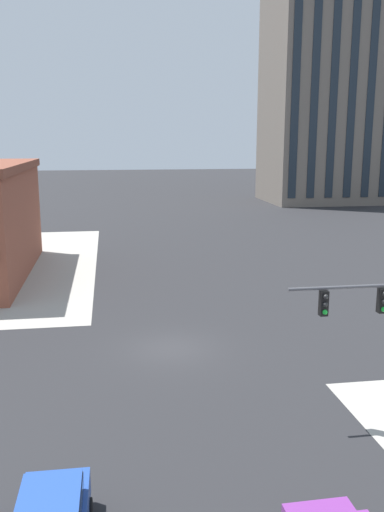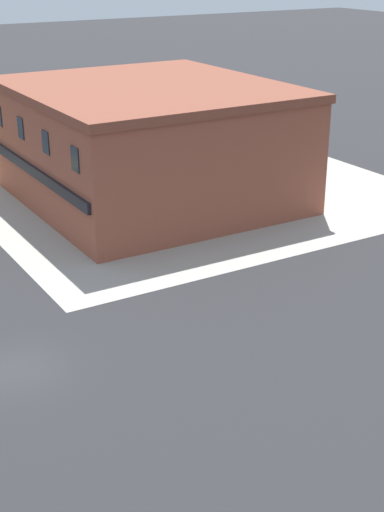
% 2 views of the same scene
% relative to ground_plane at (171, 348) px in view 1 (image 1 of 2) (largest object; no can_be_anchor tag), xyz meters
% --- Properties ---
extents(ground_plane, '(320.00, 320.00, 0.00)m').
position_rel_ground_plane_xyz_m(ground_plane, '(0.00, 0.00, 0.00)').
color(ground_plane, '#262628').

